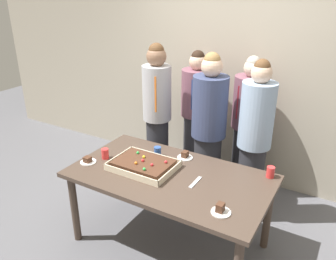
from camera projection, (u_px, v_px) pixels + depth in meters
name	position (u px, v px, depth m)	size (l,w,h in m)	color
ground_plane	(170.00, 242.00, 3.31)	(12.00, 12.00, 0.00)	#5B5B60
interior_back_panel	(238.00, 60.00, 3.99)	(8.00, 0.12, 3.00)	#B2A893
party_table	(170.00, 182.00, 3.04)	(1.77, 0.99, 0.76)	#47382D
sheet_cake	(143.00, 165.00, 3.10)	(0.58, 0.42, 0.10)	beige
plated_slice_near_left	(185.00, 156.00, 3.29)	(0.15, 0.15, 0.07)	white
plated_slice_near_right	(221.00, 210.00, 2.49)	(0.15, 0.15, 0.08)	white
plated_slice_far_left	(88.00, 161.00, 3.20)	(0.15, 0.15, 0.06)	white
drink_cup_nearest	(270.00, 172.00, 2.95)	(0.07, 0.07, 0.10)	red
drink_cup_middle	(105.00, 154.00, 3.27)	(0.07, 0.07, 0.10)	red
drink_cup_far_end	(158.00, 152.00, 3.31)	(0.07, 0.07, 0.10)	#2D5199
cake_server_utensil	(195.00, 182.00, 2.88)	(0.03, 0.20, 0.01)	silver
person_serving_front	(196.00, 116.00, 4.13)	(0.37, 0.37, 1.64)	#28282D
person_green_shirt_behind	(247.00, 127.00, 3.82)	(0.36, 0.36, 1.64)	#28282D
person_striped_tie_right	(209.00, 131.00, 3.60)	(0.37, 0.37, 1.72)	#28282D
person_far_right_suit	(157.00, 116.00, 3.88)	(0.32, 0.32, 1.75)	#28282D
person_left_edge_reaching	(254.00, 141.00, 3.36)	(0.33, 0.33, 1.70)	#28282D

